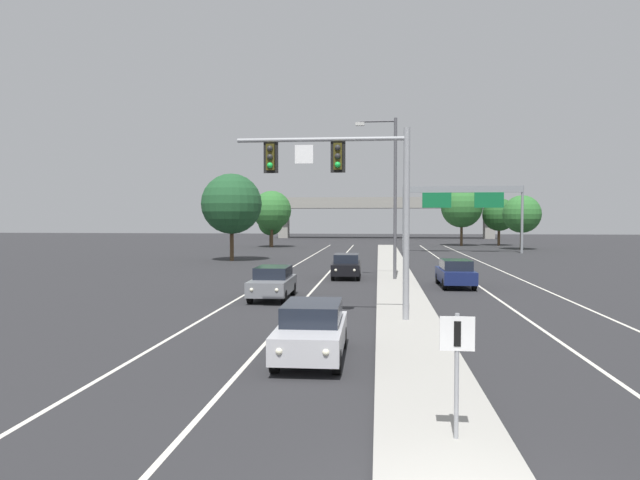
{
  "coord_description": "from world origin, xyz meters",
  "views": [
    {
      "loc": [
        -1.13,
        -7.33,
        4.02
      ],
      "look_at": [
        -3.2,
        13.03,
        3.2
      ],
      "focal_mm": 32.37,
      "sensor_mm": 36.0,
      "label": 1
    }
  ],
  "objects_px": {
    "car_oncoming_silver": "(312,330)",
    "tree_far_right_a": "(522,214)",
    "median_sign_post": "(457,357)",
    "car_oncoming_grey": "(273,282)",
    "street_lamp_median": "(392,188)",
    "tree_far_left_c": "(272,210)",
    "tree_far_right_c": "(499,215)",
    "highway_sign_gantry": "(463,198)",
    "car_receding_navy": "(455,273)",
    "tree_far_right_b": "(462,207)",
    "tree_far_left_b": "(271,223)",
    "tree_far_left_a": "(232,204)",
    "overhead_signal_mast": "(351,183)",
    "car_oncoming_black": "(346,266)"
  },
  "relations": [
    {
      "from": "car_oncoming_silver",
      "to": "tree_far_right_a",
      "type": "relative_size",
      "value": 0.67
    },
    {
      "from": "median_sign_post",
      "to": "car_oncoming_grey",
      "type": "distance_m",
      "value": 18.86
    },
    {
      "from": "street_lamp_median",
      "to": "tree_far_left_c",
      "type": "distance_m",
      "value": 41.75
    },
    {
      "from": "street_lamp_median",
      "to": "car_oncoming_silver",
      "type": "distance_m",
      "value": 20.86
    },
    {
      "from": "car_oncoming_silver",
      "to": "tree_far_right_c",
      "type": "bearing_deg",
      "value": 74.38
    },
    {
      "from": "car_oncoming_grey",
      "to": "highway_sign_gantry",
      "type": "height_order",
      "value": "highway_sign_gantry"
    },
    {
      "from": "highway_sign_gantry",
      "to": "tree_far_left_c",
      "type": "distance_m",
      "value": 25.26
    },
    {
      "from": "car_receding_navy",
      "to": "tree_far_left_c",
      "type": "bearing_deg",
      "value": 113.91
    },
    {
      "from": "tree_far_right_b",
      "to": "tree_far_right_c",
      "type": "bearing_deg",
      "value": 13.33
    },
    {
      "from": "tree_far_left_b",
      "to": "tree_far_left_c",
      "type": "xyz_separation_m",
      "value": [
        0.54,
        -2.05,
        1.69
      ]
    },
    {
      "from": "street_lamp_median",
      "to": "car_oncoming_silver",
      "type": "bearing_deg",
      "value": -97.56
    },
    {
      "from": "tree_far_right_b",
      "to": "median_sign_post",
      "type": "bearing_deg",
      "value": -98.05
    },
    {
      "from": "tree_far_right_c",
      "to": "street_lamp_median",
      "type": "bearing_deg",
      "value": -108.93
    },
    {
      "from": "median_sign_post",
      "to": "tree_far_left_a",
      "type": "bearing_deg",
      "value": 109.56
    },
    {
      "from": "car_oncoming_grey",
      "to": "tree_far_right_b",
      "type": "bearing_deg",
      "value": 72.81
    },
    {
      "from": "car_oncoming_grey",
      "to": "tree_far_left_c",
      "type": "distance_m",
      "value": 48.39
    },
    {
      "from": "overhead_signal_mast",
      "to": "tree_far_right_c",
      "type": "distance_m",
      "value": 63.48
    },
    {
      "from": "tree_far_right_a",
      "to": "tree_far_right_b",
      "type": "xyz_separation_m",
      "value": [
        -6.03,
        8.68,
        1.02
      ]
    },
    {
      "from": "overhead_signal_mast",
      "to": "tree_far_right_a",
      "type": "height_order",
      "value": "overhead_signal_mast"
    },
    {
      "from": "overhead_signal_mast",
      "to": "tree_far_right_c",
      "type": "bearing_deg",
      "value": 73.72
    },
    {
      "from": "car_oncoming_grey",
      "to": "highway_sign_gantry",
      "type": "bearing_deg",
      "value": 69.1
    },
    {
      "from": "car_receding_navy",
      "to": "tree_far_left_c",
      "type": "relative_size",
      "value": 0.6
    },
    {
      "from": "car_oncoming_black",
      "to": "tree_far_left_c",
      "type": "xyz_separation_m",
      "value": [
        -11.97,
        37.38,
        4.06
      ]
    },
    {
      "from": "car_oncoming_grey",
      "to": "tree_far_left_a",
      "type": "bearing_deg",
      "value": 109.04
    },
    {
      "from": "tree_far_left_a",
      "to": "tree_far_left_b",
      "type": "bearing_deg",
      "value": 92.77
    },
    {
      "from": "tree_far_right_b",
      "to": "tree_far_left_c",
      "type": "bearing_deg",
      "value": -166.12
    },
    {
      "from": "car_receding_navy",
      "to": "tree_far_left_b",
      "type": "xyz_separation_m",
      "value": [
        -19.0,
        43.69,
        2.38
      ]
    },
    {
      "from": "car_receding_navy",
      "to": "highway_sign_gantry",
      "type": "relative_size",
      "value": 0.34
    },
    {
      "from": "car_oncoming_black",
      "to": "tree_far_left_c",
      "type": "relative_size",
      "value": 0.6
    },
    {
      "from": "car_oncoming_grey",
      "to": "tree_far_left_c",
      "type": "xyz_separation_m",
      "value": [
        -8.91,
        47.39,
        4.06
      ]
    },
    {
      "from": "tree_far_left_a",
      "to": "tree_far_right_a",
      "type": "bearing_deg",
      "value": 34.53
    },
    {
      "from": "car_oncoming_silver",
      "to": "car_oncoming_grey",
      "type": "relative_size",
      "value": 1.0
    },
    {
      "from": "median_sign_post",
      "to": "car_oncoming_silver",
      "type": "relative_size",
      "value": 0.49
    },
    {
      "from": "highway_sign_gantry",
      "to": "tree_far_right_c",
      "type": "bearing_deg",
      "value": 66.37
    },
    {
      "from": "street_lamp_median",
      "to": "overhead_signal_mast",
      "type": "bearing_deg",
      "value": -97.23
    },
    {
      "from": "tree_far_left_b",
      "to": "tree_far_right_b",
      "type": "relative_size",
      "value": 0.6
    },
    {
      "from": "median_sign_post",
      "to": "tree_far_left_c",
      "type": "xyz_separation_m",
      "value": [
        -15.43,
        65.06,
        3.3
      ]
    },
    {
      "from": "tree_far_right_c",
      "to": "tree_far_left_b",
      "type": "height_order",
      "value": "tree_far_right_c"
    },
    {
      "from": "car_receding_navy",
      "to": "tree_far_right_b",
      "type": "bearing_deg",
      "value": 81.63
    },
    {
      "from": "overhead_signal_mast",
      "to": "tree_far_left_c",
      "type": "height_order",
      "value": "tree_far_left_c"
    },
    {
      "from": "tree_far_left_b",
      "to": "tree_far_right_b",
      "type": "height_order",
      "value": "tree_far_right_b"
    },
    {
      "from": "highway_sign_gantry",
      "to": "tree_far_left_a",
      "type": "bearing_deg",
      "value": -148.04
    },
    {
      "from": "median_sign_post",
      "to": "tree_far_left_b",
      "type": "relative_size",
      "value": 0.45
    },
    {
      "from": "tree_far_left_a",
      "to": "street_lamp_median",
      "type": "bearing_deg",
      "value": -47.4
    },
    {
      "from": "overhead_signal_mast",
      "to": "street_lamp_median",
      "type": "distance_m",
      "value": 14.48
    },
    {
      "from": "car_oncoming_black",
      "to": "tree_far_right_c",
      "type": "relative_size",
      "value": 0.68
    },
    {
      "from": "tree_far_left_c",
      "to": "car_oncoming_black",
      "type": "bearing_deg",
      "value": -72.24
    },
    {
      "from": "highway_sign_gantry",
      "to": "tree_far_right_b",
      "type": "relative_size",
      "value": 1.61
    },
    {
      "from": "car_receding_navy",
      "to": "tree_far_left_b",
      "type": "height_order",
      "value": "tree_far_left_b"
    },
    {
      "from": "overhead_signal_mast",
      "to": "tree_far_right_b",
      "type": "bearing_deg",
      "value": 78.19
    }
  ]
}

